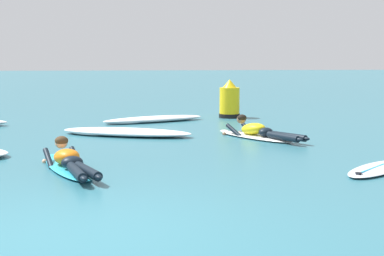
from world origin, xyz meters
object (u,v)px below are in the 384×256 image
(surfer_far, at_px, (258,132))
(channel_marker_buoy, at_px, (229,102))
(surfer_near, at_px, (69,162))
(drifting_surfboard, at_px, (377,169))

(surfer_far, bearing_deg, channel_marker_buoy, 88.61)
(surfer_far, relative_size, channel_marker_buoy, 2.21)
(surfer_near, distance_m, drifting_surfboard, 4.88)
(channel_marker_buoy, bearing_deg, surfer_far, -91.39)
(channel_marker_buoy, bearing_deg, surfer_near, -116.72)
(surfer_far, height_order, drifting_surfboard, surfer_far)
(surfer_near, relative_size, channel_marker_buoy, 2.37)
(drifting_surfboard, bearing_deg, surfer_far, 106.11)
(surfer_far, bearing_deg, drifting_surfboard, -73.89)
(drifting_surfboard, bearing_deg, surfer_near, 174.07)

